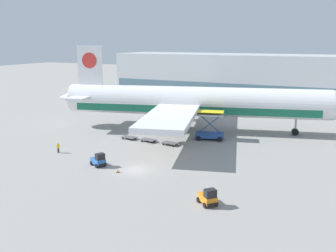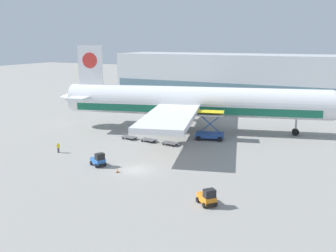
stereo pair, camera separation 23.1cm
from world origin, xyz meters
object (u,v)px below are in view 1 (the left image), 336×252
object	(u,v)px
baggage_tug_foreground	(99,160)
baggage_dolly_second	(148,140)
baggage_dolly_third	(170,143)
ground_crew_near	(58,147)
traffic_cone_near	(118,170)
baggage_dolly_lead	(129,137)
scissor_lift_loader	(210,129)
baggage_tug_mid	(208,197)
airplane_main	(190,102)

from	to	relation	value
baggage_tug_foreground	baggage_dolly_second	size ratio (longest dim) A/B	0.75
baggage_dolly_third	ground_crew_near	size ratio (longest dim) A/B	2.24
baggage_dolly_second	traffic_cone_near	xyz separation A→B (m)	(3.74, -16.08, -0.11)
baggage_tug_foreground	baggage_dolly_lead	world-z (taller)	baggage_tug_foreground
baggage_tug_foreground	baggage_dolly_lead	bearing A→B (deg)	130.85
baggage_dolly_second	traffic_cone_near	world-z (taller)	traffic_cone_near
baggage_dolly_lead	baggage_dolly_third	world-z (taller)	same
scissor_lift_loader	ground_crew_near	distance (m)	27.20
scissor_lift_loader	baggage_tug_mid	size ratio (longest dim) A/B	2.10
baggage_tug_foreground	ground_crew_near	world-z (taller)	baggage_tug_foreground
airplane_main	ground_crew_near	bearing A→B (deg)	-134.83
airplane_main	scissor_lift_loader	xyz separation A→B (m)	(5.84, -4.77, -3.82)
scissor_lift_loader	baggage_dolly_lead	size ratio (longest dim) A/B	1.54
airplane_main	baggage_dolly_third	bearing A→B (deg)	-100.12
baggage_dolly_second	baggage_tug_mid	bearing A→B (deg)	-41.21
baggage_dolly_lead	baggage_dolly_second	size ratio (longest dim) A/B	1.00
baggage_tug_mid	baggage_dolly_third	bearing A→B (deg)	167.31
scissor_lift_loader	baggage_tug_foreground	world-z (taller)	scissor_lift_loader
baggage_tug_foreground	baggage_dolly_lead	xyz separation A→B (m)	(-3.79, 14.98, -0.49)
scissor_lift_loader	traffic_cone_near	world-z (taller)	scissor_lift_loader
baggage_tug_foreground	traffic_cone_near	xyz separation A→B (m)	(4.06, -1.20, -0.60)
baggage_dolly_second	airplane_main	bearing A→B (deg)	79.18
baggage_tug_foreground	baggage_dolly_second	bearing A→B (deg)	115.42
airplane_main	traffic_cone_near	world-z (taller)	airplane_main
baggage_dolly_third	ground_crew_near	bearing A→B (deg)	-134.16
airplane_main	traffic_cone_near	size ratio (longest dim) A/B	98.63
baggage_dolly_third	traffic_cone_near	xyz separation A→B (m)	(-0.75, -15.73, -0.11)
scissor_lift_loader	baggage_tug_mid	bearing A→B (deg)	-85.89
baggage_dolly_lead	baggage_tug_mid	bearing A→B (deg)	-35.64
ground_crew_near	scissor_lift_loader	bearing A→B (deg)	-32.14
airplane_main	baggage_dolly_third	size ratio (longest dim) A/B	15.12
baggage_dolly_lead	baggage_dolly_third	distance (m)	8.61
baggage_dolly_third	baggage_dolly_second	bearing A→B (deg)	-177.71
baggage_dolly_third	scissor_lift_loader	bearing A→B (deg)	61.23
scissor_lift_loader	baggage_dolly_second	distance (m)	11.59
baggage_dolly_third	baggage_tug_mid	bearing A→B (deg)	-48.42
baggage_tug_mid	traffic_cone_near	world-z (taller)	baggage_tug_mid
airplane_main	baggage_dolly_lead	bearing A→B (deg)	-138.99
airplane_main	baggage_dolly_second	world-z (taller)	airplane_main
scissor_lift_loader	airplane_main	bearing A→B (deg)	126.17
baggage_tug_foreground	ground_crew_near	size ratio (longest dim) A/B	1.67
ground_crew_near	airplane_main	bearing A→B (deg)	-16.25
baggage_dolly_lead	traffic_cone_near	xyz separation A→B (m)	(7.85, -16.18, -0.11)
scissor_lift_loader	baggage_tug_foreground	xyz separation A→B (m)	(-9.74, -21.43, -1.14)
airplane_main	baggage_tug_foreground	bearing A→B (deg)	-113.04
baggage_dolly_lead	traffic_cone_near	bearing A→B (deg)	-57.37
baggage_dolly_second	ground_crew_near	xyz separation A→B (m)	(-10.19, -12.27, 0.59)
baggage_dolly_lead	baggage_dolly_second	distance (m)	4.11
baggage_tug_mid	traffic_cone_near	size ratio (longest dim) A/B	4.78
baggage_tug_foreground	ground_crew_near	bearing A→B (deg)	-168.14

